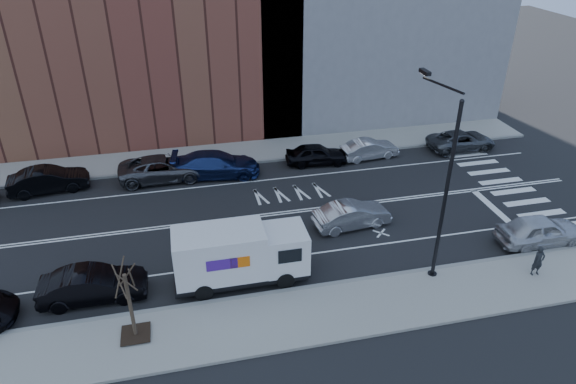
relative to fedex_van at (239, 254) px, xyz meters
name	(u,v)px	position (x,y,z in m)	size (l,w,h in m)	color
ground	(264,215)	(2.17, 5.60, -1.53)	(120.00, 120.00, 0.00)	black
sidewalk_near	(300,317)	(2.17, -3.20, -1.45)	(44.00, 3.60, 0.15)	gray
sidewalk_far	(242,152)	(2.17, 14.40, -1.45)	(44.00, 3.60, 0.15)	gray
curb_near	(291,290)	(2.17, -1.40, -1.44)	(44.00, 0.25, 0.17)	gray
curb_far	(246,163)	(2.17, 12.60, -1.44)	(44.00, 0.25, 0.17)	gray
crosswalk	(507,186)	(18.17, 5.60, -1.53)	(3.00, 14.00, 0.01)	white
road_markings	(264,215)	(2.17, 5.60, -1.53)	(40.00, 8.60, 0.01)	white
streetlight	(442,180)	(9.17, -1.31, 3.55)	(0.44, 4.02, 9.34)	black
street_tree	(131,312)	(-4.83, -2.80, -0.08)	(1.20, 1.20, 3.75)	black
fedex_van	(239,254)	(0.00, 0.00, 0.00)	(6.39, 2.30, 2.91)	black
far_parked_b	(49,180)	(-10.49, 11.52, -0.74)	(1.67, 4.79, 1.58)	black
far_parked_c	(163,168)	(-3.43, 11.58, -0.74)	(2.63, 5.70, 1.58)	#484A50
far_parked_d	(216,164)	(0.02, 11.28, -0.69)	(2.34, 5.76, 1.67)	navy
far_parked_e	(316,154)	(7.02, 11.55, -0.80)	(1.72, 4.27, 1.45)	black
far_parked_f	(369,149)	(10.97, 11.64, -0.84)	(1.45, 4.16, 1.37)	silver
far_parked_g	(461,141)	(18.13, 11.51, -0.83)	(2.31, 5.02, 1.40)	#494C50
driving_sedan	(352,215)	(6.79, 3.38, -0.81)	(1.53, 4.38, 1.44)	#A7A7AB
near_parked_rear_a	(93,285)	(-6.73, 0.18, -0.75)	(1.65, 4.74, 1.56)	black
near_parked_front	(540,230)	(16.02, -0.44, -0.73)	(1.89, 4.70, 1.60)	silver
pedestrian	(538,261)	(14.04, -2.93, -0.59)	(0.58, 0.38, 1.59)	black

